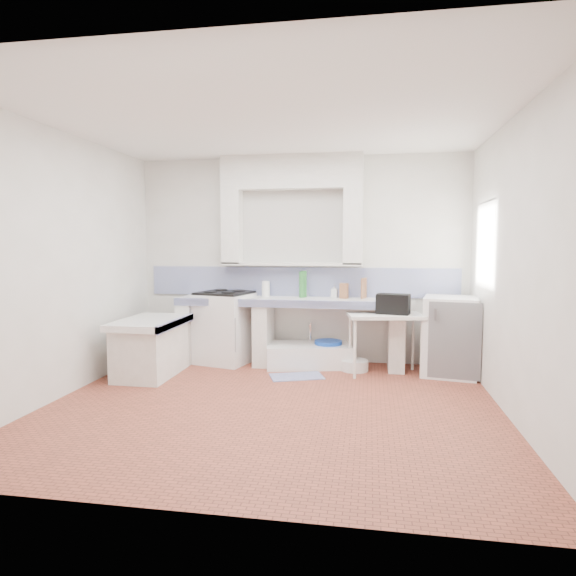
% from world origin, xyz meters
% --- Properties ---
extents(floor, '(4.50, 4.50, 0.00)m').
position_xyz_m(floor, '(0.00, 0.00, 0.00)').
color(floor, '#9D4734').
rests_on(floor, ground).
extents(ceiling, '(4.50, 4.50, 0.00)m').
position_xyz_m(ceiling, '(0.00, 0.00, 2.80)').
color(ceiling, white).
rests_on(ceiling, ground).
extents(wall_back, '(4.50, 0.00, 4.50)m').
position_xyz_m(wall_back, '(0.00, 2.00, 1.40)').
color(wall_back, white).
rests_on(wall_back, ground).
extents(wall_front, '(4.50, 0.00, 4.50)m').
position_xyz_m(wall_front, '(0.00, -2.00, 1.40)').
color(wall_front, white).
rests_on(wall_front, ground).
extents(wall_left, '(0.00, 4.50, 4.50)m').
position_xyz_m(wall_left, '(-2.25, 0.00, 1.40)').
color(wall_left, white).
rests_on(wall_left, ground).
extents(wall_right, '(0.00, 4.50, 4.50)m').
position_xyz_m(wall_right, '(2.25, 0.00, 1.40)').
color(wall_right, white).
rests_on(wall_right, ground).
extents(alcove_mass, '(1.90, 0.25, 0.45)m').
position_xyz_m(alcove_mass, '(-0.10, 1.88, 2.58)').
color(alcove_mass, white).
rests_on(alcove_mass, ground).
extents(window_frame, '(0.35, 0.86, 1.06)m').
position_xyz_m(window_frame, '(2.42, 1.20, 1.60)').
color(window_frame, '#321F10').
rests_on(window_frame, ground).
extents(lace_valance, '(0.01, 0.84, 0.24)m').
position_xyz_m(lace_valance, '(2.28, 1.20, 1.98)').
color(lace_valance, white).
rests_on(lace_valance, ground).
extents(counter_slab, '(3.00, 0.60, 0.08)m').
position_xyz_m(counter_slab, '(-0.10, 1.70, 0.86)').
color(counter_slab, white).
rests_on(counter_slab, ground).
extents(counter_lip, '(3.00, 0.04, 0.10)m').
position_xyz_m(counter_lip, '(-0.10, 1.42, 0.86)').
color(counter_lip, navy).
rests_on(counter_lip, ground).
extents(counter_pier_left, '(0.20, 0.55, 0.82)m').
position_xyz_m(counter_pier_left, '(-1.50, 1.70, 0.41)').
color(counter_pier_left, white).
rests_on(counter_pier_left, ground).
extents(counter_pier_mid, '(0.20, 0.55, 0.82)m').
position_xyz_m(counter_pier_mid, '(-0.45, 1.70, 0.41)').
color(counter_pier_mid, white).
rests_on(counter_pier_mid, ground).
extents(counter_pier_right, '(0.20, 0.55, 0.82)m').
position_xyz_m(counter_pier_right, '(1.30, 1.70, 0.41)').
color(counter_pier_right, white).
rests_on(counter_pier_right, ground).
extents(peninsula_top, '(0.70, 1.10, 0.08)m').
position_xyz_m(peninsula_top, '(-1.70, 0.90, 0.66)').
color(peninsula_top, white).
rests_on(peninsula_top, ground).
extents(peninsula_base, '(0.60, 1.00, 0.62)m').
position_xyz_m(peninsula_base, '(-1.70, 0.90, 0.31)').
color(peninsula_base, white).
rests_on(peninsula_base, ground).
extents(peninsula_lip, '(0.04, 1.10, 0.10)m').
position_xyz_m(peninsula_lip, '(-1.37, 0.90, 0.66)').
color(peninsula_lip, navy).
rests_on(peninsula_lip, ground).
extents(backsplash, '(4.27, 0.03, 0.40)m').
position_xyz_m(backsplash, '(0.00, 1.99, 1.10)').
color(backsplash, navy).
rests_on(backsplash, ground).
extents(stove, '(0.81, 0.79, 0.94)m').
position_xyz_m(stove, '(-0.99, 1.70, 0.47)').
color(stove, white).
rests_on(stove, ground).
extents(sink, '(1.21, 0.82, 0.27)m').
position_xyz_m(sink, '(0.16, 1.68, 0.13)').
color(sink, white).
rests_on(sink, ground).
extents(side_table, '(0.98, 0.66, 0.04)m').
position_xyz_m(side_table, '(1.15, 1.42, 0.38)').
color(side_table, white).
rests_on(side_table, ground).
extents(fridge, '(0.73, 0.73, 0.97)m').
position_xyz_m(fridge, '(1.94, 1.53, 0.49)').
color(fridge, white).
rests_on(fridge, ground).
extents(bucket_red, '(0.36, 0.36, 0.29)m').
position_xyz_m(bucket_red, '(-0.14, 1.69, 0.14)').
color(bucket_red, '#AC2A11').
rests_on(bucket_red, ground).
extents(bucket_orange, '(0.38, 0.38, 0.27)m').
position_xyz_m(bucket_orange, '(0.21, 1.67, 0.14)').
color(bucket_orange, orange).
rests_on(bucket_orange, ground).
extents(bucket_blue, '(0.43, 0.43, 0.34)m').
position_xyz_m(bucket_blue, '(0.42, 1.71, 0.17)').
color(bucket_blue, blue).
rests_on(bucket_blue, ground).
extents(basin_white, '(0.36, 0.36, 0.14)m').
position_xyz_m(basin_white, '(0.78, 1.54, 0.07)').
color(basin_white, white).
rests_on(basin_white, ground).
extents(water_bottle_a, '(0.09, 0.09, 0.29)m').
position_xyz_m(water_bottle_a, '(0.10, 1.85, 0.14)').
color(water_bottle_a, silver).
rests_on(water_bottle_a, ground).
extents(water_bottle_b, '(0.09, 0.09, 0.28)m').
position_xyz_m(water_bottle_b, '(0.17, 1.85, 0.14)').
color(water_bottle_b, silver).
rests_on(water_bottle_b, ground).
extents(black_bag, '(0.43, 0.31, 0.25)m').
position_xyz_m(black_bag, '(1.24, 1.45, 0.88)').
color(black_bag, black).
rests_on(black_bag, side_table).
extents(green_bottle_a, '(0.09, 0.09, 0.35)m').
position_xyz_m(green_bottle_a, '(0.05, 1.81, 1.08)').
color(green_bottle_a, '#29732F').
rests_on(green_bottle_a, counter_slab).
extents(green_bottle_b, '(0.10, 0.10, 0.36)m').
position_xyz_m(green_bottle_b, '(0.07, 1.85, 1.08)').
color(green_bottle_b, '#29732F').
rests_on(green_bottle_b, counter_slab).
extents(knife_block, '(0.12, 0.11, 0.20)m').
position_xyz_m(knife_block, '(0.62, 1.79, 1.00)').
color(knife_block, '#97603C').
rests_on(knife_block, counter_slab).
extents(cutting_board, '(0.08, 0.19, 0.27)m').
position_xyz_m(cutting_board, '(0.88, 1.85, 1.04)').
color(cutting_board, '#97603C').
rests_on(cutting_board, counter_slab).
extents(paper_towel, '(0.14, 0.14, 0.21)m').
position_xyz_m(paper_towel, '(-0.45, 1.85, 1.01)').
color(paper_towel, white).
rests_on(paper_towel, counter_slab).
extents(soap_bottle, '(0.09, 0.09, 0.18)m').
position_xyz_m(soap_bottle, '(0.49, 1.84, 0.99)').
color(soap_bottle, white).
rests_on(soap_bottle, counter_slab).
extents(rug, '(0.72, 0.56, 0.01)m').
position_xyz_m(rug, '(0.09, 1.11, 0.01)').
color(rug, navy).
rests_on(rug, ground).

